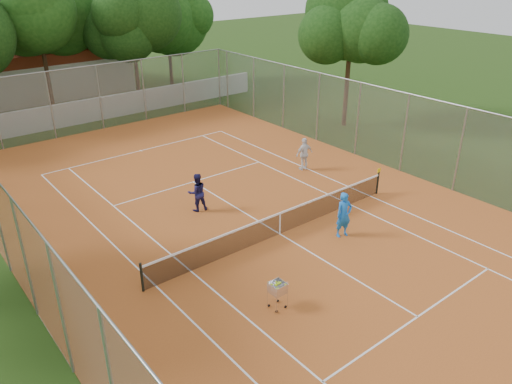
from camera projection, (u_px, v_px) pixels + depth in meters
ground at (280, 234)px, 19.71m from camera, size 120.00×120.00×0.00m
court_pad at (280, 234)px, 19.70m from camera, size 18.00×34.00×0.02m
court_lines at (280, 234)px, 19.70m from camera, size 10.98×23.78×0.01m
tennis_net at (280, 223)px, 19.49m from camera, size 11.88×0.10×0.98m
perimeter_fence at (281, 189)px, 18.85m from camera, size 18.00×34.00×4.00m
boundary_wall at (90, 110)px, 32.78m from camera, size 26.00×0.30×1.50m
clubhouse at (11, 68)px, 38.08m from camera, size 16.40×9.00×4.40m
tropical_trees at (63, 38)px, 33.07m from camera, size 29.00×19.00×10.00m
player_near at (344, 215)px, 19.21m from camera, size 0.75×0.59×1.83m
player_far_left at (197, 192)px, 21.19m from camera, size 0.95×0.81×1.69m
player_far_right at (304, 154)px, 25.28m from camera, size 1.03×0.52×1.69m
ball_hopper at (277, 294)px, 15.38m from camera, size 0.56×0.56×1.01m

